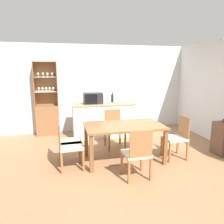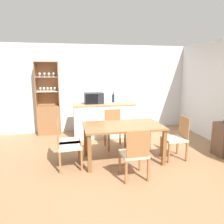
{
  "view_description": "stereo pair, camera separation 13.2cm",
  "coord_description": "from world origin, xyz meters",
  "px_view_note": "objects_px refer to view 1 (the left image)",
  "views": [
    {
      "loc": [
        -1.25,
        -3.87,
        1.86
      ],
      "look_at": [
        -0.07,
        1.07,
        0.85
      ],
      "focal_mm": 35.0,
      "sensor_mm": 36.0,
      "label": 1
    },
    {
      "loc": [
        -1.12,
        -3.9,
        1.86
      ],
      "look_at": [
        -0.07,
        1.07,
        0.85
      ],
      "focal_mm": 35.0,
      "sensor_mm": 36.0,
      "label": 2
    }
  ],
  "objects_px": {
    "dining_table": "(124,129)",
    "dining_chair_head_far": "(114,129)",
    "dining_chair_side_left_near": "(68,146)",
    "wine_bottle": "(112,98)",
    "dining_chair_head_near": "(137,154)",
    "dining_chair_side_left_far": "(68,141)",
    "dining_chair_side_right_near": "(177,137)",
    "display_cabinet": "(48,114)",
    "microwave": "(93,98)"
  },
  "relations": [
    {
      "from": "dining_table",
      "to": "dining_chair_head_far",
      "type": "distance_m",
      "value": 0.82
    },
    {
      "from": "dining_chair_side_left_near",
      "to": "wine_bottle",
      "type": "xyz_separation_m",
      "value": [
        1.32,
        2.03,
        0.59
      ]
    },
    {
      "from": "dining_chair_head_far",
      "to": "dining_chair_head_near",
      "type": "relative_size",
      "value": 1.0
    },
    {
      "from": "dining_chair_side_left_near",
      "to": "dining_chair_side_left_far",
      "type": "distance_m",
      "value": 0.28
    },
    {
      "from": "dining_chair_head_near",
      "to": "dining_chair_side_right_near",
      "type": "xyz_separation_m",
      "value": [
        1.11,
        0.65,
        0.0
      ]
    },
    {
      "from": "display_cabinet",
      "to": "wine_bottle",
      "type": "xyz_separation_m",
      "value": [
        1.81,
        -0.35,
        0.43
      ]
    },
    {
      "from": "microwave",
      "to": "dining_chair_side_left_near",
      "type": "bearing_deg",
      "value": -111.74
    },
    {
      "from": "microwave",
      "to": "wine_bottle",
      "type": "relative_size",
      "value": 1.8
    },
    {
      "from": "display_cabinet",
      "to": "dining_chair_side_left_near",
      "type": "bearing_deg",
      "value": -78.51
    },
    {
      "from": "dining_chair_head_far",
      "to": "wine_bottle",
      "type": "bearing_deg",
      "value": -104.01
    },
    {
      "from": "dining_chair_head_far",
      "to": "dining_chair_side_right_near",
      "type": "xyz_separation_m",
      "value": [
        1.12,
        -0.93,
        0.0
      ]
    },
    {
      "from": "dining_chair_side_left_far",
      "to": "microwave",
      "type": "relative_size",
      "value": 1.75
    },
    {
      "from": "dining_table",
      "to": "wine_bottle",
      "type": "bearing_deg",
      "value": 83.67
    },
    {
      "from": "dining_chair_side_left_near",
      "to": "microwave",
      "type": "height_order",
      "value": "microwave"
    },
    {
      "from": "dining_chair_side_left_far",
      "to": "wine_bottle",
      "type": "bearing_deg",
      "value": 141.15
    },
    {
      "from": "display_cabinet",
      "to": "dining_chair_side_left_far",
      "type": "height_order",
      "value": "display_cabinet"
    },
    {
      "from": "dining_table",
      "to": "dining_chair_side_left_far",
      "type": "distance_m",
      "value": 1.14
    },
    {
      "from": "dining_chair_head_near",
      "to": "dining_chair_side_left_far",
      "type": "height_order",
      "value": "same"
    },
    {
      "from": "dining_chair_side_right_near",
      "to": "microwave",
      "type": "distance_m",
      "value": 2.47
    },
    {
      "from": "dining_chair_head_near",
      "to": "display_cabinet",
      "type": "bearing_deg",
      "value": 116.04
    },
    {
      "from": "dining_table",
      "to": "dining_chair_side_right_near",
      "type": "xyz_separation_m",
      "value": [
        1.11,
        -0.14,
        -0.21
      ]
    },
    {
      "from": "display_cabinet",
      "to": "dining_chair_head_far",
      "type": "bearing_deg",
      "value": -42.13
    },
    {
      "from": "display_cabinet",
      "to": "microwave",
      "type": "relative_size",
      "value": 4.03
    },
    {
      "from": "dining_chair_head_far",
      "to": "dining_chair_side_right_near",
      "type": "distance_m",
      "value": 1.46
    },
    {
      "from": "display_cabinet",
      "to": "wine_bottle",
      "type": "height_order",
      "value": "display_cabinet"
    },
    {
      "from": "dining_chair_head_far",
      "to": "dining_chair_side_left_near",
      "type": "xyz_separation_m",
      "value": [
        -1.11,
        -0.93,
        0.0
      ]
    },
    {
      "from": "dining_chair_side_right_near",
      "to": "dining_chair_head_near",
      "type": "bearing_deg",
      "value": 121.29
    },
    {
      "from": "dining_chair_side_right_near",
      "to": "wine_bottle",
      "type": "distance_m",
      "value": 2.3
    },
    {
      "from": "wine_bottle",
      "to": "display_cabinet",
      "type": "bearing_deg",
      "value": 169.03
    },
    {
      "from": "dining_chair_head_far",
      "to": "dining_table",
      "type": "bearing_deg",
      "value": 87.14
    },
    {
      "from": "microwave",
      "to": "dining_chair_side_right_near",
      "type": "bearing_deg",
      "value": -51.88
    },
    {
      "from": "display_cabinet",
      "to": "dining_table",
      "type": "height_order",
      "value": "display_cabinet"
    },
    {
      "from": "dining_chair_side_left_near",
      "to": "dining_table",
      "type": "bearing_deg",
      "value": 93.82
    },
    {
      "from": "wine_bottle",
      "to": "dining_chair_side_left_far",
      "type": "bearing_deg",
      "value": -127.12
    },
    {
      "from": "dining_chair_side_left_near",
      "to": "dining_chair_side_left_far",
      "type": "relative_size",
      "value": 1.0
    },
    {
      "from": "dining_table",
      "to": "dining_chair_side_right_near",
      "type": "bearing_deg",
      "value": -7.12
    },
    {
      "from": "dining_chair_head_near",
      "to": "wine_bottle",
      "type": "relative_size",
      "value": 3.15
    },
    {
      "from": "display_cabinet",
      "to": "dining_chair_side_left_near",
      "type": "relative_size",
      "value": 2.3
    },
    {
      "from": "dining_table",
      "to": "microwave",
      "type": "distance_m",
      "value": 1.83
    },
    {
      "from": "dining_chair_head_near",
      "to": "dining_chair_head_far",
      "type": "bearing_deg",
      "value": 88.36
    },
    {
      "from": "dining_table",
      "to": "dining_chair_side_left_near",
      "type": "height_order",
      "value": "dining_chair_side_left_near"
    },
    {
      "from": "dining_chair_head_near",
      "to": "dining_chair_side_right_near",
      "type": "bearing_deg",
      "value": 28.66
    },
    {
      "from": "dining_chair_head_far",
      "to": "wine_bottle",
      "type": "height_order",
      "value": "wine_bottle"
    },
    {
      "from": "dining_table",
      "to": "dining_chair_head_near",
      "type": "height_order",
      "value": "dining_chair_head_near"
    },
    {
      "from": "dining_chair_head_near",
      "to": "dining_chair_side_right_near",
      "type": "height_order",
      "value": "same"
    },
    {
      "from": "dining_chair_side_left_far",
      "to": "wine_bottle",
      "type": "height_order",
      "value": "wine_bottle"
    },
    {
      "from": "display_cabinet",
      "to": "dining_chair_side_left_near",
      "type": "height_order",
      "value": "display_cabinet"
    },
    {
      "from": "microwave",
      "to": "wine_bottle",
      "type": "bearing_deg",
      "value": 13.99
    },
    {
      "from": "dining_chair_head_far",
      "to": "dining_chair_side_left_far",
      "type": "relative_size",
      "value": 1.0
    },
    {
      "from": "dining_chair_head_far",
      "to": "dining_chair_side_left_far",
      "type": "distance_m",
      "value": 1.29
    }
  ]
}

